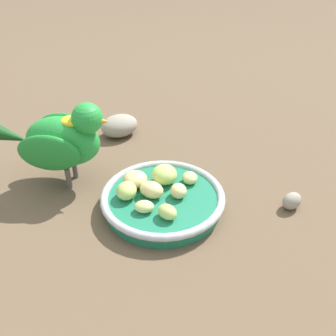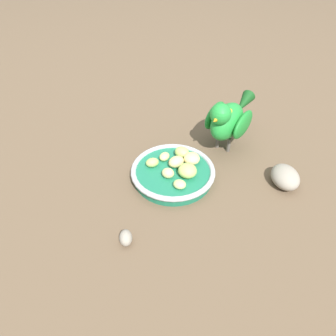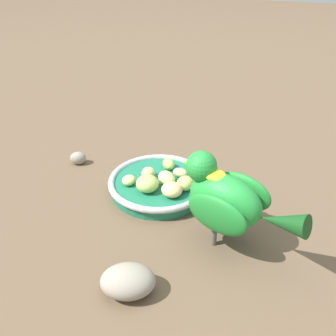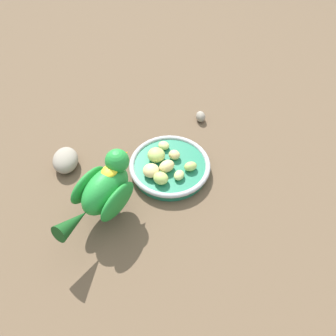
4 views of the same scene
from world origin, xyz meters
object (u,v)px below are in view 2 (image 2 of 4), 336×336
at_px(apple_piece_2, 168,173).
at_px(apple_piece_5, 192,158).
at_px(apple_piece_6, 180,184).
at_px(apple_piece_3, 188,170).
at_px(apple_piece_4, 165,157).
at_px(feeding_bowl, 173,173).
at_px(apple_piece_7, 182,152).
at_px(rock_large, 285,177).
at_px(apple_piece_0, 176,162).
at_px(pebble_0, 126,238).
at_px(apple_piece_1, 152,162).
at_px(parrot, 228,119).

height_order(apple_piece_2, apple_piece_5, apple_piece_5).
xyz_separation_m(apple_piece_5, apple_piece_6, (-0.01, -0.08, -0.00)).
relative_size(apple_piece_3, apple_piece_4, 1.46).
bearing_deg(feeding_bowl, apple_piece_4, 127.79).
height_order(apple_piece_6, apple_piece_7, apple_piece_7).
distance_m(apple_piece_2, rock_large, 0.25).
relative_size(apple_piece_0, rock_large, 0.49).
height_order(apple_piece_5, rock_large, apple_piece_5).
relative_size(apple_piece_6, pebble_0, 0.84).
bearing_deg(apple_piece_3, apple_piece_5, 87.26).
bearing_deg(pebble_0, apple_piece_1, 89.87).
bearing_deg(rock_large, apple_piece_7, 174.66).
relative_size(apple_piece_3, pebble_0, 1.26).
bearing_deg(apple_piece_1, apple_piece_0, 12.07).
bearing_deg(apple_piece_3, apple_piece_7, 110.89).
distance_m(apple_piece_1, apple_piece_4, 0.04).
relative_size(apple_piece_0, apple_piece_4, 1.33).
bearing_deg(pebble_0, feeding_bowl, 75.60).
bearing_deg(apple_piece_5, apple_piece_7, 145.39).
relative_size(feeding_bowl, apple_piece_1, 6.33).
height_order(apple_piece_5, pebble_0, apple_piece_5).
bearing_deg(apple_piece_3, feeding_bowl, 165.50).
bearing_deg(apple_piece_1, feeding_bowl, -5.99).
bearing_deg(feeding_bowl, apple_piece_5, 44.33).
relative_size(apple_piece_2, apple_piece_6, 1.00).
bearing_deg(apple_piece_6, apple_piece_1, 142.98).
bearing_deg(apple_piece_6, apple_piece_3, 76.50).
bearing_deg(rock_large, apple_piece_3, -169.21).
bearing_deg(feeding_bowl, apple_piece_3, -14.50).
height_order(apple_piece_7, parrot, parrot).
xyz_separation_m(feeding_bowl, apple_piece_0, (0.00, 0.02, 0.02)).
bearing_deg(apple_piece_1, apple_piece_4, 52.06).
xyz_separation_m(apple_piece_2, parrot, (0.11, 0.16, 0.05)).
relative_size(apple_piece_3, rock_large, 0.54).
height_order(apple_piece_2, pebble_0, apple_piece_2).
height_order(apple_piece_4, rock_large, rock_large).
bearing_deg(apple_piece_4, feeding_bowl, -52.21).
xyz_separation_m(apple_piece_1, rock_large, (0.28, 0.03, -0.01)).
distance_m(apple_piece_4, pebble_0, 0.22).
height_order(feeding_bowl, apple_piece_5, apple_piece_5).
height_order(apple_piece_2, rock_large, same).
relative_size(apple_piece_2, parrot, 0.13).
height_order(apple_piece_0, apple_piece_3, apple_piece_3).
bearing_deg(apple_piece_3, apple_piece_6, -103.50).
relative_size(apple_piece_7, pebble_0, 1.05).
bearing_deg(apple_piece_7, apple_piece_3, -69.11).
height_order(feeding_bowl, apple_piece_4, apple_piece_4).
xyz_separation_m(apple_piece_7, parrot, (0.09, 0.08, 0.05)).
bearing_deg(feeding_bowl, apple_piece_6, -64.07).
xyz_separation_m(apple_piece_1, pebble_0, (-0.00, -0.19, -0.02)).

